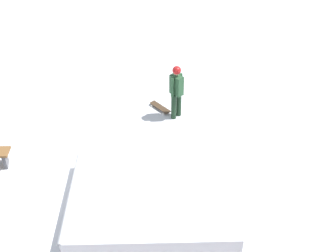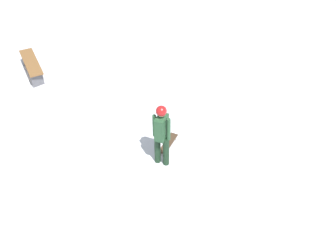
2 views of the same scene
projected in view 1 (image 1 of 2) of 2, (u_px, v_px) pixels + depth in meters
name	position (u px, v px, depth m)	size (l,w,h in m)	color
ground_plane	(110.00, 183.00, 10.15)	(60.00, 60.00, 0.00)	silver
skate_ramp	(131.00, 206.00, 9.15)	(5.82, 3.65, 0.74)	silver
skater	(176.00, 88.00, 11.76)	(0.39, 0.44, 1.73)	black
skateboard	(160.00, 107.00, 12.63)	(0.56, 0.80, 0.09)	#3F2D1E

